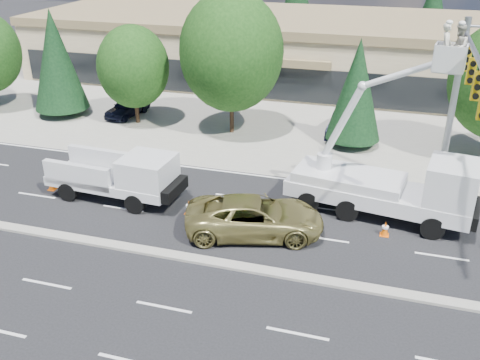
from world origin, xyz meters
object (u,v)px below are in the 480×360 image
(utility_pickup, at_px, (121,180))
(minivan, at_px, (255,217))
(signal_mast, at_px, (461,94))
(bucket_truck, at_px, (395,180))

(utility_pickup, bearing_deg, minivan, -7.25)
(signal_mast, bearing_deg, bucket_truck, -157.25)
(signal_mast, xyz_separation_m, utility_pickup, (-15.57, -2.87, -5.02))
(signal_mast, relative_size, minivan, 1.64)
(minivan, bearing_deg, utility_pickup, 64.46)
(bucket_truck, xyz_separation_m, minivan, (-5.89, -3.29, -1.12))
(bucket_truck, bearing_deg, utility_pickup, -163.19)
(utility_pickup, distance_m, minivan, 7.52)
(utility_pickup, xyz_separation_m, minivan, (7.39, -1.37, -0.18))
(signal_mast, bearing_deg, utility_pickup, -169.55)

